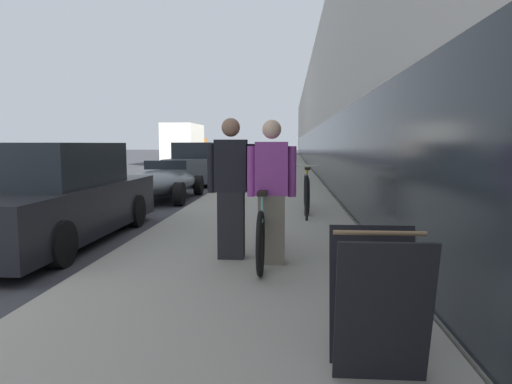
{
  "coord_description": "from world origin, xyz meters",
  "views": [
    {
      "loc": [
        5.73,
        -3.8,
        1.57
      ],
      "look_at": [
        4.41,
        14.15,
        -0.35
      ],
      "focal_mm": 32.0,
      "sensor_mm": 36.0,
      "label": 1
    }
  ],
  "objects_px": {
    "person_bystander": "(231,189)",
    "moving_truck": "(185,145)",
    "bike_rack_hoop": "(306,192)",
    "sandwich_board_sign": "(378,302)",
    "cruiser_bike_nearest": "(307,192)",
    "parked_sedan_curbside": "(55,198)",
    "person_rider": "(272,192)",
    "vintage_roadster_curbside": "(160,183)",
    "tandem_bicycle": "(265,227)",
    "parked_sedan_far": "(198,165)"
  },
  "relations": [
    {
      "from": "person_bystander",
      "to": "moving_truck",
      "type": "relative_size",
      "value": 0.27
    },
    {
      "from": "bike_rack_hoop",
      "to": "sandwich_board_sign",
      "type": "height_order",
      "value": "sandwich_board_sign"
    },
    {
      "from": "cruiser_bike_nearest",
      "to": "parked_sedan_curbside",
      "type": "height_order",
      "value": "parked_sedan_curbside"
    },
    {
      "from": "person_bystander",
      "to": "person_rider",
      "type": "bearing_deg",
      "value": -23.2
    },
    {
      "from": "bike_rack_hoop",
      "to": "cruiser_bike_nearest",
      "type": "distance_m",
      "value": 1.06
    },
    {
      "from": "cruiser_bike_nearest",
      "to": "moving_truck",
      "type": "height_order",
      "value": "moving_truck"
    },
    {
      "from": "vintage_roadster_curbside",
      "to": "moving_truck",
      "type": "bearing_deg",
      "value": 101.09
    },
    {
      "from": "tandem_bicycle",
      "to": "person_rider",
      "type": "relative_size",
      "value": 1.43
    },
    {
      "from": "tandem_bicycle",
      "to": "person_bystander",
      "type": "bearing_deg",
      "value": -168.9
    },
    {
      "from": "person_bystander",
      "to": "parked_sedan_curbside",
      "type": "height_order",
      "value": "person_bystander"
    },
    {
      "from": "sandwich_board_sign",
      "to": "vintage_roadster_curbside",
      "type": "relative_size",
      "value": 0.21
    },
    {
      "from": "person_bystander",
      "to": "sandwich_board_sign",
      "type": "xyz_separation_m",
      "value": [
        1.27,
        -2.78,
        -0.42
      ]
    },
    {
      "from": "bike_rack_hoop",
      "to": "parked_sedan_curbside",
      "type": "relative_size",
      "value": 0.18
    },
    {
      "from": "person_rider",
      "to": "vintage_roadster_curbside",
      "type": "bearing_deg",
      "value": 115.49
    },
    {
      "from": "parked_sedan_curbside",
      "to": "sandwich_board_sign",
      "type": "bearing_deg",
      "value": -44.14
    },
    {
      "from": "person_rider",
      "to": "parked_sedan_curbside",
      "type": "distance_m",
      "value": 3.82
    },
    {
      "from": "tandem_bicycle",
      "to": "cruiser_bike_nearest",
      "type": "height_order",
      "value": "cruiser_bike_nearest"
    },
    {
      "from": "moving_truck",
      "to": "parked_sedan_curbside",
      "type": "bearing_deg",
      "value": -81.47
    },
    {
      "from": "cruiser_bike_nearest",
      "to": "vintage_roadster_curbside",
      "type": "xyz_separation_m",
      "value": [
        -3.97,
        2.72,
        -0.07
      ]
    },
    {
      "from": "sandwich_board_sign",
      "to": "parked_sedan_far",
      "type": "height_order",
      "value": "parked_sedan_far"
    },
    {
      "from": "person_rider",
      "to": "vintage_roadster_curbside",
      "type": "distance_m",
      "value": 7.9
    },
    {
      "from": "sandwich_board_sign",
      "to": "parked_sedan_curbside",
      "type": "height_order",
      "value": "parked_sedan_curbside"
    },
    {
      "from": "sandwich_board_sign",
      "to": "moving_truck",
      "type": "xyz_separation_m",
      "value": [
        -8.09,
        29.76,
        0.88
      ]
    },
    {
      "from": "tandem_bicycle",
      "to": "parked_sedan_curbside",
      "type": "height_order",
      "value": "parked_sedan_curbside"
    },
    {
      "from": "tandem_bicycle",
      "to": "bike_rack_hoop",
      "type": "bearing_deg",
      "value": 78.3
    },
    {
      "from": "sandwich_board_sign",
      "to": "person_bystander",
      "type": "bearing_deg",
      "value": 114.51
    },
    {
      "from": "person_bystander",
      "to": "moving_truck",
      "type": "height_order",
      "value": "moving_truck"
    },
    {
      "from": "person_rider",
      "to": "cruiser_bike_nearest",
      "type": "bearing_deg",
      "value": 82.52
    },
    {
      "from": "tandem_bicycle",
      "to": "sandwich_board_sign",
      "type": "relative_size",
      "value": 2.69
    },
    {
      "from": "bike_rack_hoop",
      "to": "moving_truck",
      "type": "relative_size",
      "value": 0.13
    },
    {
      "from": "cruiser_bike_nearest",
      "to": "moving_truck",
      "type": "distance_m",
      "value": 24.16
    },
    {
      "from": "sandwich_board_sign",
      "to": "vintage_roadster_curbside",
      "type": "bearing_deg",
      "value": 113.22
    },
    {
      "from": "cruiser_bike_nearest",
      "to": "tandem_bicycle",
      "type": "bearing_deg",
      "value": -99.32
    },
    {
      "from": "person_bystander",
      "to": "cruiser_bike_nearest",
      "type": "xyz_separation_m",
      "value": [
        1.08,
        4.17,
        -0.47
      ]
    },
    {
      "from": "vintage_roadster_curbside",
      "to": "moving_truck",
      "type": "relative_size",
      "value": 0.66
    },
    {
      "from": "person_rider",
      "to": "moving_truck",
      "type": "bearing_deg",
      "value": 105.08
    },
    {
      "from": "moving_truck",
      "to": "bike_rack_hoop",
      "type": "bearing_deg",
      "value": -71.76
    },
    {
      "from": "parked_sedan_far",
      "to": "moving_truck",
      "type": "distance_m",
      "value": 15.45
    },
    {
      "from": "cruiser_bike_nearest",
      "to": "sandwich_board_sign",
      "type": "bearing_deg",
      "value": -88.48
    },
    {
      "from": "person_rider",
      "to": "vintage_roadster_curbside",
      "type": "xyz_separation_m",
      "value": [
        -3.39,
        7.11,
        -0.53
      ]
    },
    {
      "from": "person_bystander",
      "to": "bike_rack_hoop",
      "type": "bearing_deg",
      "value": 71.52
    },
    {
      "from": "bike_rack_hoop",
      "to": "parked_sedan_far",
      "type": "distance_m",
      "value": 9.77
    },
    {
      "from": "sandwich_board_sign",
      "to": "parked_sedan_far",
      "type": "distance_m",
      "value": 15.42
    },
    {
      "from": "person_rider",
      "to": "moving_truck",
      "type": "relative_size",
      "value": 0.27
    },
    {
      "from": "cruiser_bike_nearest",
      "to": "bike_rack_hoop",
      "type": "bearing_deg",
      "value": -92.33
    },
    {
      "from": "tandem_bicycle",
      "to": "sandwich_board_sign",
      "type": "xyz_separation_m",
      "value": [
        0.86,
        -2.86,
        0.07
      ]
    },
    {
      "from": "parked_sedan_curbside",
      "to": "person_bystander",
      "type": "bearing_deg",
      "value": -24.14
    },
    {
      "from": "tandem_bicycle",
      "to": "parked_sedan_curbside",
      "type": "bearing_deg",
      "value": 159.72
    },
    {
      "from": "moving_truck",
      "to": "parked_sedan_far",
      "type": "bearing_deg",
      "value": -75.17
    },
    {
      "from": "tandem_bicycle",
      "to": "vintage_roadster_curbside",
      "type": "bearing_deg",
      "value": 115.82
    }
  ]
}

